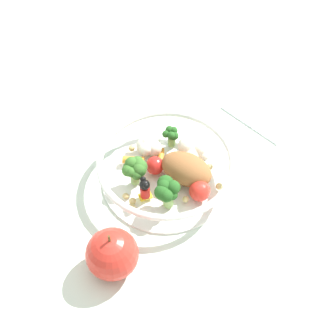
% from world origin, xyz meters
% --- Properties ---
extents(ground_plane, '(2.40, 2.40, 0.00)m').
position_xyz_m(ground_plane, '(0.00, 0.00, 0.00)').
color(ground_plane, silver).
extents(food_container, '(0.22, 0.22, 0.06)m').
position_xyz_m(food_container, '(-0.02, -0.01, 0.03)').
color(food_container, white).
rests_on(food_container, ground_plane).
extents(loose_apple, '(0.07, 0.07, 0.09)m').
position_xyz_m(loose_apple, '(-0.13, 0.13, 0.04)').
color(loose_apple, red).
rests_on(loose_apple, ground_plane).
extents(folded_napkin, '(0.17, 0.18, 0.01)m').
position_xyz_m(folded_napkin, '(0.06, -0.25, 0.00)').
color(folded_napkin, white).
rests_on(folded_napkin, ground_plane).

